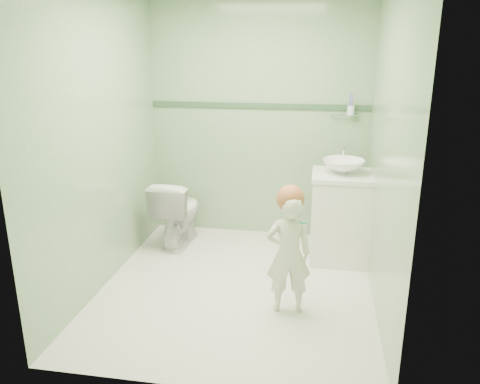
# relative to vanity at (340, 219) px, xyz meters

# --- Properties ---
(ground) EXTENTS (2.50, 2.50, 0.00)m
(ground) POSITION_rel_vanity_xyz_m (-0.84, -0.70, -0.40)
(ground) COLOR white
(ground) RESTS_ON ground
(room_shell) EXTENTS (2.50, 2.54, 2.40)m
(room_shell) POSITION_rel_vanity_xyz_m (-0.84, -0.70, 0.80)
(room_shell) COLOR #7FAF7C
(room_shell) RESTS_ON ground
(trim_stripe) EXTENTS (2.20, 0.02, 0.05)m
(trim_stripe) POSITION_rel_vanity_xyz_m (-0.84, 0.54, 0.95)
(trim_stripe) COLOR #335537
(trim_stripe) RESTS_ON room_shell
(vanity) EXTENTS (0.52, 0.50, 0.80)m
(vanity) POSITION_rel_vanity_xyz_m (0.00, 0.00, 0.00)
(vanity) COLOR white
(vanity) RESTS_ON ground
(counter) EXTENTS (0.54, 0.52, 0.04)m
(counter) POSITION_rel_vanity_xyz_m (0.00, 0.00, 0.41)
(counter) COLOR white
(counter) RESTS_ON vanity
(basin) EXTENTS (0.37, 0.37, 0.13)m
(basin) POSITION_rel_vanity_xyz_m (0.00, 0.00, 0.49)
(basin) COLOR white
(basin) RESTS_ON counter
(faucet) EXTENTS (0.03, 0.13, 0.18)m
(faucet) POSITION_rel_vanity_xyz_m (0.00, 0.19, 0.57)
(faucet) COLOR silver
(faucet) RESTS_ON counter
(cup_holder) EXTENTS (0.26, 0.07, 0.21)m
(cup_holder) POSITION_rel_vanity_xyz_m (0.05, 0.48, 0.93)
(cup_holder) COLOR silver
(cup_holder) RESTS_ON room_shell
(toilet) EXTENTS (0.43, 0.69, 0.67)m
(toilet) POSITION_rel_vanity_xyz_m (-1.58, 0.10, -0.06)
(toilet) COLOR white
(toilet) RESTS_ON ground
(toddler) EXTENTS (0.37, 0.28, 0.91)m
(toddler) POSITION_rel_vanity_xyz_m (-0.40, -0.99, 0.06)
(toddler) COLOR silver
(toddler) RESTS_ON ground
(hair_cap) EXTENTS (0.20, 0.20, 0.20)m
(hair_cap) POSITION_rel_vanity_xyz_m (-0.40, -0.97, 0.48)
(hair_cap) COLOR #B05D35
(hair_cap) RESTS_ON toddler
(teal_toothbrush) EXTENTS (0.11, 0.14, 0.08)m
(teal_toothbrush) POSITION_rel_vanity_xyz_m (-0.31, -1.10, 0.36)
(teal_toothbrush) COLOR #0E8076
(teal_toothbrush) RESTS_ON toddler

